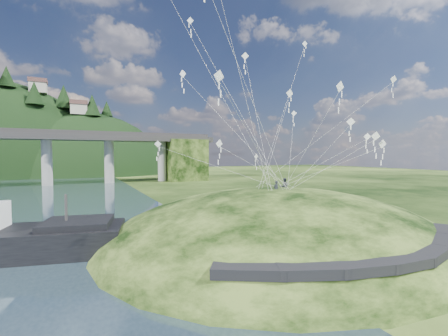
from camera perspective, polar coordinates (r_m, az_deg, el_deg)
name	(u,v)px	position (r m, az deg, el deg)	size (l,w,h in m)	color
ground	(213,257)	(25.59, -2.07, -16.65)	(320.00, 320.00, 0.00)	black
grass_hill	(278,254)	(31.60, 10.17, -15.74)	(36.00, 32.00, 13.00)	black
footpath	(383,254)	(22.27, 28.06, -14.30)	(22.29, 5.84, 0.83)	black
bridge	(0,149)	(93.49, -36.82, 2.92)	(160.00, 11.00, 15.00)	#2D2B2B
wooden_dock	(115,239)	(30.91, -20.09, -12.62)	(12.50, 6.00, 0.90)	#341F15
kite_flyers	(283,179)	(32.37, 11.10, -1.99)	(3.33, 2.56, 1.94)	#242731
kite_swarm	(266,81)	(30.66, 7.99, 16.01)	(19.71, 15.87, 20.83)	white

